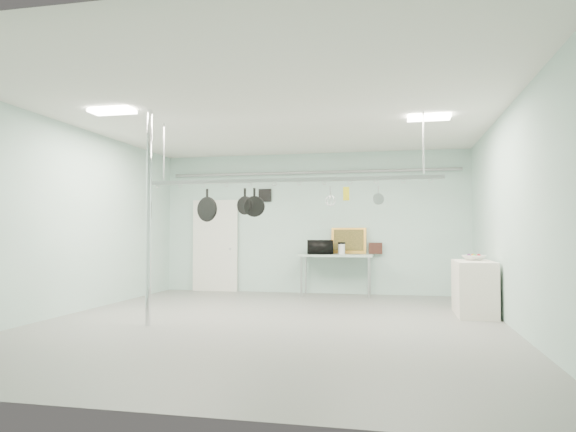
% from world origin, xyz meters
% --- Properties ---
extents(floor, '(8.00, 8.00, 0.00)m').
position_xyz_m(floor, '(0.00, 0.00, 0.00)').
color(floor, gray).
rests_on(floor, ground).
extents(ceiling, '(7.00, 8.00, 0.02)m').
position_xyz_m(ceiling, '(0.00, 0.00, 3.19)').
color(ceiling, silver).
rests_on(ceiling, back_wall).
extents(back_wall, '(7.00, 0.02, 3.20)m').
position_xyz_m(back_wall, '(0.00, 3.99, 1.60)').
color(back_wall, '#A0C0B6').
rests_on(back_wall, floor).
extents(right_wall, '(0.02, 8.00, 3.20)m').
position_xyz_m(right_wall, '(3.49, 0.00, 1.60)').
color(right_wall, '#A0C0B6').
rests_on(right_wall, floor).
extents(door, '(1.10, 0.10, 2.20)m').
position_xyz_m(door, '(-2.30, 3.94, 1.05)').
color(door, silver).
rests_on(door, floor).
extents(wall_vent, '(0.30, 0.04, 0.30)m').
position_xyz_m(wall_vent, '(-1.10, 3.97, 2.25)').
color(wall_vent, black).
rests_on(wall_vent, back_wall).
extents(conduit_pipe, '(6.60, 0.07, 0.07)m').
position_xyz_m(conduit_pipe, '(0.00, 3.90, 2.75)').
color(conduit_pipe, gray).
rests_on(conduit_pipe, back_wall).
extents(chrome_pole, '(0.08, 0.08, 3.20)m').
position_xyz_m(chrome_pole, '(-1.70, -0.60, 1.60)').
color(chrome_pole, silver).
rests_on(chrome_pole, floor).
extents(prep_table, '(1.60, 0.70, 0.91)m').
position_xyz_m(prep_table, '(0.60, 3.60, 0.83)').
color(prep_table, '#98B3A7').
rests_on(prep_table, floor).
extents(side_cabinet, '(0.60, 1.20, 0.90)m').
position_xyz_m(side_cabinet, '(3.15, 1.40, 0.45)').
color(side_cabinet, silver).
rests_on(side_cabinet, floor).
extents(pot_rack, '(4.80, 0.06, 1.00)m').
position_xyz_m(pot_rack, '(0.20, 0.30, 2.23)').
color(pot_rack, '#B7B7BC').
rests_on(pot_rack, ceiling).
extents(light_panel_left, '(0.65, 0.30, 0.05)m').
position_xyz_m(light_panel_left, '(-2.20, -0.80, 3.16)').
color(light_panel_left, white).
rests_on(light_panel_left, ceiling).
extents(light_panel_right, '(0.65, 0.30, 0.05)m').
position_xyz_m(light_panel_right, '(2.40, 0.60, 3.16)').
color(light_panel_right, white).
rests_on(light_panel_right, ceiling).
extents(microwave, '(0.62, 0.47, 0.31)m').
position_xyz_m(microwave, '(0.26, 3.51, 1.06)').
color(microwave, black).
rests_on(microwave, prep_table).
extents(coffee_canister, '(0.19, 0.19, 0.22)m').
position_xyz_m(coffee_canister, '(0.73, 3.56, 1.02)').
color(coffee_canister, white).
rests_on(coffee_canister, prep_table).
extents(painting_large, '(0.78, 0.16, 0.58)m').
position_xyz_m(painting_large, '(0.85, 3.90, 1.20)').
color(painting_large, gold).
rests_on(painting_large, prep_table).
extents(painting_small, '(0.30, 0.09, 0.25)m').
position_xyz_m(painting_small, '(1.44, 3.90, 1.03)').
color(painting_small, '#341912').
rests_on(painting_small, prep_table).
extents(fruit_bowl, '(0.48, 0.48, 0.09)m').
position_xyz_m(fruit_bowl, '(3.18, 1.58, 0.94)').
color(fruit_bowl, silver).
rests_on(fruit_bowl, side_cabinet).
extents(skillet_left, '(0.40, 0.19, 0.54)m').
position_xyz_m(skillet_left, '(-1.13, 0.30, 1.82)').
color(skillet_left, black).
rests_on(skillet_left, pot_rack).
extents(skillet_mid, '(0.30, 0.14, 0.42)m').
position_xyz_m(skillet_mid, '(-0.49, 0.30, 1.87)').
color(skillet_mid, black).
rests_on(skillet_mid, pot_rack).
extents(skillet_right, '(0.34, 0.15, 0.45)m').
position_xyz_m(skillet_right, '(-0.33, 0.30, 1.86)').
color(skillet_right, black).
rests_on(skillet_right, pot_rack).
extents(whisk, '(0.21, 0.21, 0.29)m').
position_xyz_m(whisk, '(0.89, 0.30, 1.94)').
color(whisk, silver).
rests_on(whisk, pot_rack).
extents(grater, '(0.09, 0.02, 0.23)m').
position_xyz_m(grater, '(1.14, 0.30, 1.97)').
color(grater, yellow).
rests_on(grater, pot_rack).
extents(saucepan, '(0.18, 0.12, 0.30)m').
position_xyz_m(saucepan, '(1.63, 0.30, 1.94)').
color(saucepan, silver).
rests_on(saucepan, pot_rack).
extents(fruit_cluster, '(0.24, 0.24, 0.09)m').
position_xyz_m(fruit_cluster, '(3.18, 1.58, 0.98)').
color(fruit_cluster, '#A00E1B').
rests_on(fruit_cluster, fruit_bowl).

